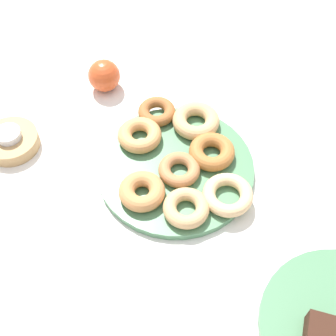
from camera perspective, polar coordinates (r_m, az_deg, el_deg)
name	(u,v)px	position (r m, az deg, el deg)	size (l,w,h in m)	color
ground_plane	(175,170)	(0.87, 0.91, -0.30)	(2.40, 2.40, 0.00)	white
donut_plate	(175,168)	(0.87, 0.92, -0.02)	(0.29, 0.29, 0.01)	#4C7F56
donut_0	(140,135)	(0.89, -3.48, 4.03)	(0.08, 0.08, 0.03)	tan
donut_1	(196,121)	(0.91, 3.44, 5.78)	(0.09, 0.09, 0.03)	tan
donut_2	(142,191)	(0.81, -3.20, -2.87)	(0.08, 0.08, 0.03)	#C6844C
donut_3	(212,152)	(0.87, 5.38, 1.99)	(0.09, 0.09, 0.03)	#AD6B33
donut_4	(186,208)	(0.80, 2.23, -4.91)	(0.08, 0.08, 0.02)	tan
donut_5	(228,195)	(0.82, 7.31, -3.27)	(0.09, 0.09, 0.02)	#EABC84
donut_6	(157,112)	(0.93, -1.38, 6.91)	(0.07, 0.07, 0.02)	#995B2D
donut_7	(179,170)	(0.84, 1.38, -0.21)	(0.08, 0.08, 0.02)	#B27547
brownie_far	(322,334)	(0.74, 18.35, -18.70)	(0.05, 0.05, 0.04)	#381E14
candle_holder	(11,141)	(0.95, -18.62, 3.11)	(0.11, 0.11, 0.03)	tan
tealight	(8,134)	(0.93, -18.95, 3.90)	(0.05, 0.05, 0.01)	silver
apple	(104,76)	(1.00, -7.82, 11.13)	(0.07, 0.07, 0.07)	#CC4C23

